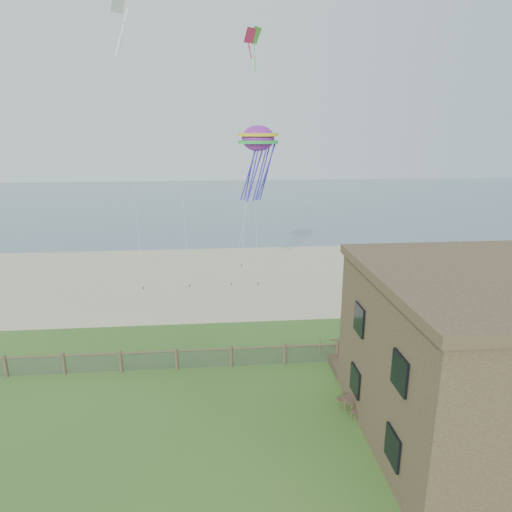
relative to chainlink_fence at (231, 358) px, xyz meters
name	(u,v)px	position (x,y,z in m)	size (l,w,h in m)	color
ground	(237,436)	(0.00, -6.00, -0.55)	(160.00, 160.00, 0.00)	#345E20
sand_beach	(225,277)	(0.00, 16.00, -0.55)	(72.00, 20.00, 0.02)	beige
ocean	(219,201)	(0.00, 60.00, -0.55)	(160.00, 68.00, 0.02)	slate
chainlink_fence	(231,358)	(0.00, 0.00, 0.00)	(36.20, 0.20, 1.25)	brown
motel_deck	(464,361)	(13.00, -1.00, -0.30)	(15.00, 2.00, 0.50)	brown
picnic_table	(360,402)	(5.90, -4.55, -0.17)	(1.79, 1.35, 0.75)	brown
octopus_kite	(258,160)	(2.51, 10.72, 10.04)	(2.90, 2.05, 5.97)	#E0234E
kite_white	(119,21)	(-6.41, 9.31, 18.77)	(1.13, 0.70, 3.13)	white
kite_red	(250,41)	(1.86, 9.59, 17.78)	(0.96, 0.70, 1.65)	#BF2148
kite_green	(255,46)	(2.69, 14.99, 18.39)	(1.24, 0.70, 2.67)	green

